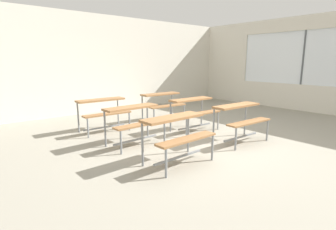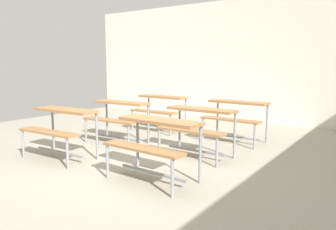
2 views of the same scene
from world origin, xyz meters
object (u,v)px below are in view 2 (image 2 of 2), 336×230
at_px(desk_bench_r0c1, 154,135).
at_px(desk_bench_r2c1, 235,111).
at_px(desk_bench_r1c0, 117,112).
at_px(desk_bench_r1c1, 197,120).
at_px(desk_bench_r2c0, 159,105).
at_px(desk_bench_r0c0, 60,121).

xyz_separation_m(desk_bench_r0c1, desk_bench_r2c1, (-0.02, 2.46, 0.00)).
bearing_deg(desk_bench_r2c1, desk_bench_r1c0, -141.19).
distance_m(desk_bench_r0c1, desk_bench_r1c1, 1.21).
distance_m(desk_bench_r1c1, desk_bench_r2c0, 2.09).
bearing_deg(desk_bench_r0c0, desk_bench_r2c0, 88.88).
bearing_deg(desk_bench_r2c1, desk_bench_r0c0, -122.00).
bearing_deg(desk_bench_r0c0, desk_bench_r0c1, -0.24).
bearing_deg(desk_bench_r1c1, desk_bench_r0c0, -140.83).
relative_size(desk_bench_r0c1, desk_bench_r2c0, 1.01).
height_order(desk_bench_r0c0, desk_bench_r2c0, same).
xyz_separation_m(desk_bench_r1c0, desk_bench_r2c0, (-0.02, 1.29, 0.00)).
xyz_separation_m(desk_bench_r0c0, desk_bench_r1c0, (-0.01, 1.23, 0.00)).
xyz_separation_m(desk_bench_r0c0, desk_bench_r2c1, (1.71, 2.50, 0.00)).
bearing_deg(desk_bench_r0c0, desk_bench_r2c1, 54.04).
relative_size(desk_bench_r0c1, desk_bench_r1c0, 1.01).
bearing_deg(desk_bench_r2c1, desk_bench_r0c1, -87.30).
relative_size(desk_bench_r0c0, desk_bench_r0c1, 0.99).
bearing_deg(desk_bench_r0c1, desk_bench_r2c1, 92.98).
height_order(desk_bench_r1c0, desk_bench_r2c1, same).
relative_size(desk_bench_r0c0, desk_bench_r2c0, 1.00).
xyz_separation_m(desk_bench_r1c1, desk_bench_r2c0, (-1.65, 1.28, 0.00)).
xyz_separation_m(desk_bench_r1c1, desk_bench_r2c1, (0.07, 1.25, 0.00)).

